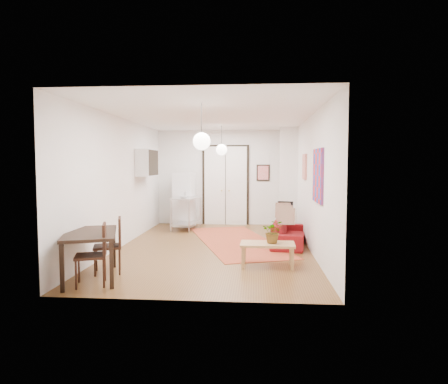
# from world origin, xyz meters

# --- Properties ---
(floor) EXTENTS (7.00, 7.00, 0.00)m
(floor) POSITION_xyz_m (0.00, 0.00, 0.00)
(floor) COLOR brown
(floor) RESTS_ON ground
(ceiling) EXTENTS (4.20, 7.00, 0.02)m
(ceiling) POSITION_xyz_m (0.00, 0.00, 2.90)
(ceiling) COLOR white
(ceiling) RESTS_ON wall_back
(wall_back) EXTENTS (4.20, 0.02, 2.90)m
(wall_back) POSITION_xyz_m (0.00, 3.50, 1.45)
(wall_back) COLOR white
(wall_back) RESTS_ON floor
(wall_front) EXTENTS (4.20, 0.02, 2.90)m
(wall_front) POSITION_xyz_m (0.00, -3.50, 1.45)
(wall_front) COLOR white
(wall_front) RESTS_ON floor
(wall_left) EXTENTS (0.02, 7.00, 2.90)m
(wall_left) POSITION_xyz_m (-2.10, 0.00, 1.45)
(wall_left) COLOR white
(wall_left) RESTS_ON floor
(wall_right) EXTENTS (0.02, 7.00, 2.90)m
(wall_right) POSITION_xyz_m (2.10, 0.00, 1.45)
(wall_right) COLOR white
(wall_right) RESTS_ON floor
(double_doors) EXTENTS (1.44, 0.06, 2.50)m
(double_doors) POSITION_xyz_m (0.00, 3.46, 1.20)
(double_doors) COLOR white
(double_doors) RESTS_ON wall_back
(stub_partition) EXTENTS (0.50, 0.10, 2.90)m
(stub_partition) POSITION_xyz_m (1.85, 2.55, 1.45)
(stub_partition) COLOR white
(stub_partition) RESTS_ON floor
(wall_cabinet) EXTENTS (0.35, 1.00, 0.70)m
(wall_cabinet) POSITION_xyz_m (-1.92, 1.50, 1.90)
(wall_cabinet) COLOR white
(wall_cabinet) RESTS_ON wall_left
(painting_popart) EXTENTS (0.05, 1.00, 1.00)m
(painting_popart) POSITION_xyz_m (2.08, -1.25, 1.65)
(painting_popart) COLOR red
(painting_popart) RESTS_ON wall_right
(painting_abstract) EXTENTS (0.05, 0.50, 0.60)m
(painting_abstract) POSITION_xyz_m (2.08, 0.80, 1.80)
(painting_abstract) COLOR #EEE1C6
(painting_abstract) RESTS_ON wall_right
(poster_back) EXTENTS (0.40, 0.03, 0.50)m
(poster_back) POSITION_xyz_m (1.15, 3.47, 1.60)
(poster_back) COLOR red
(poster_back) RESTS_ON wall_back
(print_left) EXTENTS (0.03, 0.44, 0.54)m
(print_left) POSITION_xyz_m (-2.07, 2.00, 1.95)
(print_left) COLOR olive
(print_left) RESTS_ON wall_left
(pendant_back) EXTENTS (0.30, 0.30, 0.80)m
(pendant_back) POSITION_xyz_m (0.00, 2.00, 2.25)
(pendant_back) COLOR silver
(pendant_back) RESTS_ON ceiling
(pendant_front) EXTENTS (0.30, 0.30, 0.80)m
(pendant_front) POSITION_xyz_m (0.00, -2.00, 2.25)
(pendant_front) COLOR silver
(pendant_front) RESTS_ON ceiling
(kilim_rug) EXTENTS (2.82, 4.53, 0.01)m
(kilim_rug) POSITION_xyz_m (0.46, 0.75, 0.01)
(kilim_rug) COLOR #C24930
(kilim_rug) RESTS_ON floor
(sofa) EXTENTS (1.88, 0.95, 0.53)m
(sofa) POSITION_xyz_m (1.69, 0.43, 0.26)
(sofa) COLOR maroon
(sofa) RESTS_ON floor
(coffee_table) EXTENTS (0.99, 0.57, 0.43)m
(coffee_table) POSITION_xyz_m (1.14, -1.58, 0.38)
(coffee_table) COLOR tan
(coffee_table) RESTS_ON floor
(potted_plant) EXTENTS (0.39, 0.34, 0.42)m
(potted_plant) POSITION_xyz_m (1.24, -1.58, 0.65)
(potted_plant) COLOR #37692F
(potted_plant) RESTS_ON coffee_table
(kitchen_counter) EXTENTS (0.77, 1.28, 0.93)m
(kitchen_counter) POSITION_xyz_m (-1.06, 2.45, 0.60)
(kitchen_counter) COLOR silver
(kitchen_counter) RESTS_ON floor
(bowl) EXTENTS (0.27, 0.27, 0.05)m
(bowl) POSITION_xyz_m (-1.06, 2.15, 0.95)
(bowl) COLOR beige
(bowl) RESTS_ON kitchen_counter
(soap_bottle) EXTENTS (0.11, 0.11, 0.19)m
(soap_bottle) POSITION_xyz_m (-1.11, 2.70, 1.02)
(soap_bottle) COLOR teal
(soap_bottle) RESTS_ON kitchen_counter
(fridge) EXTENTS (0.64, 0.64, 1.61)m
(fridge) POSITION_xyz_m (-1.21, 3.00, 0.80)
(fridge) COLOR white
(fridge) RESTS_ON floor
(dining_table) EXTENTS (1.19, 1.56, 0.77)m
(dining_table) POSITION_xyz_m (-1.75, -2.57, 0.68)
(dining_table) COLOR black
(dining_table) RESTS_ON floor
(dining_chair_near) EXTENTS (0.57, 0.70, 0.95)m
(dining_chair_near) POSITION_xyz_m (-1.60, -2.13, 0.55)
(dining_chair_near) COLOR #331C10
(dining_chair_near) RESTS_ON floor
(dining_chair_far) EXTENTS (0.57, 0.70, 0.95)m
(dining_chair_far) POSITION_xyz_m (-1.60, -2.83, 0.55)
(dining_chair_far) COLOR #331C10
(dining_chair_far) RESTS_ON floor
(black_side_chair) EXTENTS (0.47, 0.48, 0.89)m
(black_side_chair) POSITION_xyz_m (1.74, 2.04, 0.52)
(black_side_chair) COLOR black
(black_side_chair) RESTS_ON floor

